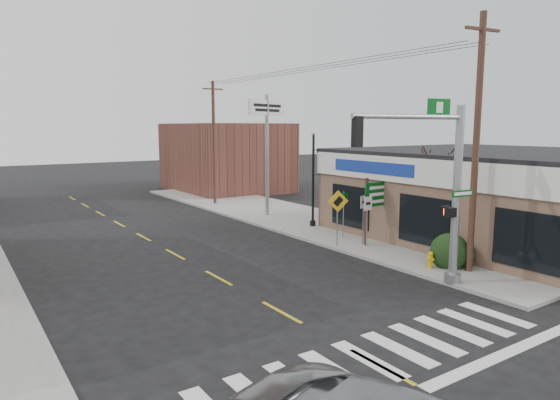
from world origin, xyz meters
TOP-DOWN VIEW (x-y plane):
  - ground at (0.00, 0.00)m, footprint 140.00×140.00m
  - sidewalk_right at (9.00, 13.00)m, footprint 6.00×38.00m
  - center_line at (0.00, 8.00)m, footprint 0.12×56.00m
  - crosswalk at (0.00, 0.40)m, footprint 11.00×2.20m
  - thrift_store at (14.50, 6.00)m, footprint 12.00×14.00m
  - bldg_distant_right at (12.00, 30.00)m, footprint 8.00×10.00m
  - traffic_signal_pole at (5.48, 2.79)m, footprint 4.80×0.38m
  - guide_sign at (8.20, 8.35)m, footprint 1.71×0.14m
  - fire_hydrant at (6.92, 4.32)m, footprint 0.20×0.20m
  - ped_crossing_sign at (6.30, 8.89)m, footprint 0.96×0.07m
  - lamp_post at (8.26, 13.11)m, footprint 0.65×0.51m
  - dance_center_sign at (8.00, 17.29)m, footprint 3.32×0.21m
  - bare_tree at (9.42, 6.12)m, footprint 2.57×2.57m
  - shrub_front at (7.72, 4.09)m, footprint 1.44×1.44m
  - shrub_back at (10.48, 8.11)m, footprint 1.19×1.19m
  - utility_pole_near at (7.82, 3.29)m, footprint 1.58×0.24m
  - utility_pole_far at (7.50, 23.19)m, footprint 1.43×0.21m

SIDE VIEW (x-z plane):
  - ground at x=0.00m, z-range 0.00..0.00m
  - center_line at x=0.00m, z-range 0.00..0.01m
  - crosswalk at x=0.00m, z-range 0.00..0.01m
  - sidewalk_right at x=9.00m, z-range 0.00..0.13m
  - fire_hydrant at x=6.92m, z-range 0.16..0.78m
  - shrub_back at x=10.48m, z-range 0.13..1.02m
  - shrub_front at x=7.72m, z-range 0.13..1.21m
  - ped_crossing_sign at x=6.30m, z-range 0.61..3.09m
  - thrift_store at x=14.50m, z-range 0.00..4.00m
  - guide_sign at x=8.20m, z-range 0.56..3.55m
  - bldg_distant_right at x=12.00m, z-range 0.00..5.60m
  - lamp_post at x=8.26m, z-range 0.54..5.56m
  - traffic_signal_pole at x=5.48m, z-range 0.71..6.79m
  - bare_tree at x=9.42m, z-range 1.60..6.75m
  - utility_pole_far at x=7.50m, z-range 0.23..8.47m
  - utility_pole_near at x=7.82m, z-range 0.25..9.34m
  - dance_center_sign at x=8.00m, z-range 1.89..8.94m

